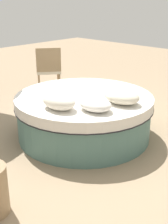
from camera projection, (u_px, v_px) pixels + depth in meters
ground_plane at (84, 135)px, 4.69m from camera, size 16.00×16.00×0.00m
round_bed at (84, 116)px, 4.57m from camera, size 2.03×2.03×0.64m
throw_pillow_0 at (59, 101)px, 3.91m from camera, size 0.50×0.33×0.21m
throw_pillow_1 at (95, 104)px, 3.86m from camera, size 0.45×0.34×0.17m
throw_pillow_2 at (122, 96)px, 4.12m from camera, size 0.52×0.39×0.20m
patio_chair at (49, 67)px, 6.59m from camera, size 0.71×0.72×0.98m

